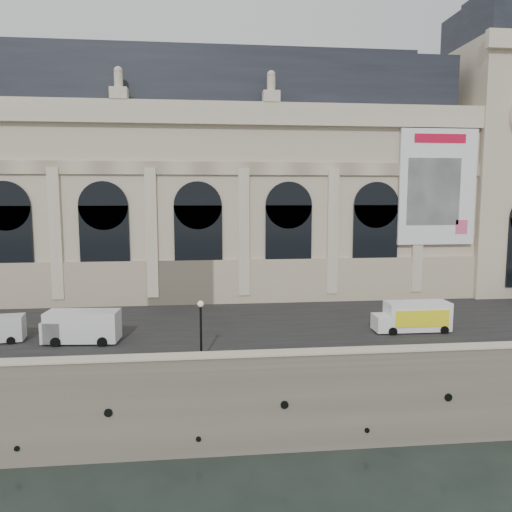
# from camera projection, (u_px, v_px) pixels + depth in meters

# --- Properties ---
(ground) EXTENTS (260.00, 260.00, 0.00)m
(ground) POSITION_uv_depth(u_px,v_px,m) (256.00, 455.00, 35.03)
(ground) COLOR black
(ground) RESTS_ON ground
(quay) EXTENTS (160.00, 70.00, 6.00)m
(quay) POSITION_uv_depth(u_px,v_px,m) (229.00, 305.00, 69.20)
(quay) COLOR gray
(quay) RESTS_ON ground
(street) EXTENTS (160.00, 24.00, 0.06)m
(street) POSITION_uv_depth(u_px,v_px,m) (240.00, 321.00, 48.10)
(street) COLOR #2D2D2D
(street) RESTS_ON quay
(parapet) EXTENTS (160.00, 1.40, 1.21)m
(parapet) POSITION_uv_depth(u_px,v_px,m) (255.00, 361.00, 34.81)
(parapet) COLOR gray
(parapet) RESTS_ON quay
(museum) EXTENTS (69.00, 18.70, 29.10)m
(museum) POSITION_uv_depth(u_px,v_px,m) (182.00, 182.00, 62.43)
(museum) COLOR beige
(museum) RESTS_ON quay
(clock_pavilion) EXTENTS (13.00, 14.72, 36.70)m
(clock_pavilion) POSITION_uv_depth(u_px,v_px,m) (498.00, 153.00, 63.33)
(clock_pavilion) COLOR beige
(clock_pavilion) RESTS_ON quay
(van_c) EXTENTS (6.21, 2.90, 2.69)m
(van_c) POSITION_uv_depth(u_px,v_px,m) (78.00, 327.00, 40.93)
(van_c) COLOR silver
(van_c) RESTS_ON quay
(box_truck) EXTENTS (6.73, 2.44, 2.71)m
(box_truck) POSITION_uv_depth(u_px,v_px,m) (413.00, 317.00, 44.33)
(box_truck) COLOR white
(box_truck) RESTS_ON quay
(lamp_right) EXTENTS (0.46, 0.46, 4.55)m
(lamp_right) POSITION_uv_depth(u_px,v_px,m) (201.00, 332.00, 36.26)
(lamp_right) COLOR black
(lamp_right) RESTS_ON quay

